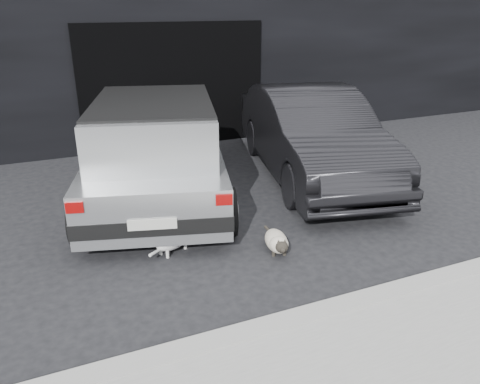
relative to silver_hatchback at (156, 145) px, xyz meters
name	(u,v)px	position (x,y,z in m)	size (l,w,h in m)	color
ground	(188,225)	(0.13, -1.15, -0.88)	(80.00, 80.00, 0.00)	black
building_facade	(149,23)	(1.13, 4.85, 1.62)	(34.00, 4.00, 5.00)	black
garage_opening	(175,86)	(1.13, 2.84, 0.42)	(4.00, 0.10, 2.60)	black
curb	(356,304)	(1.13, -3.75, -0.82)	(18.00, 0.25, 0.12)	gray
silver_hatchback	(156,145)	(0.00, 0.00, 0.00)	(3.07, 4.75, 1.62)	silver
second_car	(312,134)	(2.80, -0.05, -0.10)	(1.66, 4.75, 1.57)	black
cat_siamese	(277,242)	(0.94, -2.34, -0.75)	(0.41, 0.82, 0.29)	beige
cat_white	(175,238)	(-0.25, -1.82, -0.71)	(0.69, 0.47, 0.36)	white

